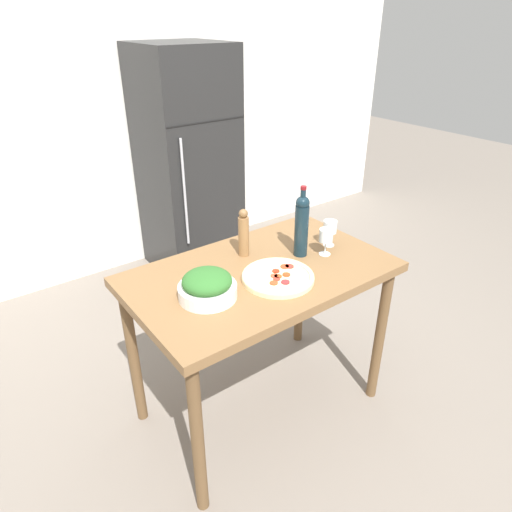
% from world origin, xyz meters
% --- Properties ---
extents(ground_plane, '(14.00, 14.00, 0.00)m').
position_xyz_m(ground_plane, '(0.00, 0.00, 0.00)').
color(ground_plane, slate).
extents(wall_back, '(6.40, 0.06, 2.60)m').
position_xyz_m(wall_back, '(0.00, 2.09, 1.30)').
color(wall_back, silver).
rests_on(wall_back, ground_plane).
extents(refrigerator, '(0.66, 0.70, 1.82)m').
position_xyz_m(refrigerator, '(0.55, 1.71, 0.91)').
color(refrigerator, black).
rests_on(refrigerator, ground_plane).
extents(prep_counter, '(1.28, 0.78, 0.90)m').
position_xyz_m(prep_counter, '(0.00, 0.00, 0.79)').
color(prep_counter, brown).
rests_on(prep_counter, ground_plane).
extents(wine_bottle, '(0.07, 0.07, 0.37)m').
position_xyz_m(wine_bottle, '(0.26, 0.01, 1.07)').
color(wine_bottle, '#142833').
rests_on(wine_bottle, prep_counter).
extents(wine_glass_near, '(0.07, 0.07, 0.14)m').
position_xyz_m(wine_glass_near, '(0.36, -0.07, 1.00)').
color(wine_glass_near, silver).
rests_on(wine_glass_near, prep_counter).
extents(wine_glass_far, '(0.07, 0.07, 0.14)m').
position_xyz_m(wine_glass_far, '(0.45, -0.01, 1.00)').
color(wine_glass_far, silver).
rests_on(wine_glass_far, prep_counter).
extents(pepper_mill, '(0.05, 0.05, 0.25)m').
position_xyz_m(pepper_mill, '(0.03, 0.18, 1.02)').
color(pepper_mill, olive).
rests_on(pepper_mill, prep_counter).
extents(salad_bowl, '(0.26, 0.26, 0.13)m').
position_xyz_m(salad_bowl, '(-0.33, -0.05, 0.96)').
color(salad_bowl, white).
rests_on(salad_bowl, prep_counter).
extents(homemade_pizza, '(0.34, 0.34, 0.03)m').
position_xyz_m(homemade_pizza, '(0.01, -0.12, 0.92)').
color(homemade_pizza, beige).
rests_on(homemade_pizza, prep_counter).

